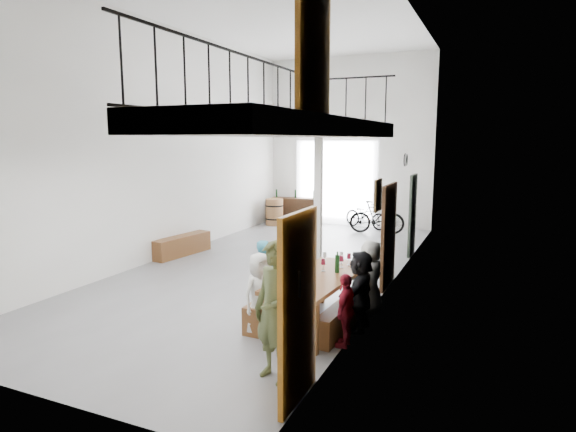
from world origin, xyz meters
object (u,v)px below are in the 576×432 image
at_px(side_bench, 182,245).
at_px(bench_inner, 279,304).
at_px(bicycle_near, 366,215).
at_px(serving_counter, 295,210).
at_px(tasting_table, 319,281).
at_px(host_standing, 275,311).
at_px(oak_barrel, 274,212).

bearing_deg(side_bench, bench_inner, -35.81).
xyz_separation_m(bench_inner, bicycle_near, (-0.73, 8.29, 0.21)).
xyz_separation_m(serving_counter, bicycle_near, (2.49, -0.06, -0.01)).
bearing_deg(serving_counter, side_bench, -105.53).
xyz_separation_m(tasting_table, bicycle_near, (-1.43, 8.36, -0.28)).
bearing_deg(side_bench, host_standing, -44.81).
distance_m(side_bench, serving_counter, 5.54).
bearing_deg(tasting_table, host_standing, -82.28).
bearing_deg(bench_inner, host_standing, -64.45).
distance_m(tasting_table, serving_counter, 9.29).
xyz_separation_m(bench_inner, host_standing, (0.81, -1.88, 0.63)).
height_order(side_bench, host_standing, host_standing).
distance_m(bench_inner, host_standing, 2.14).
distance_m(tasting_table, bicycle_near, 8.49).
bearing_deg(bench_inner, oak_barrel, 118.08).
bearing_deg(bench_inner, serving_counter, 113.45).
bearing_deg(oak_barrel, host_standing, -64.78).
distance_m(host_standing, bicycle_near, 10.29).
bearing_deg(host_standing, oak_barrel, 135.25).
distance_m(oak_barrel, host_standing, 10.53).
bearing_deg(tasting_table, bench_inner, 178.47).
height_order(bench_inner, host_standing, host_standing).
bearing_deg(bench_inner, side_bench, 146.56).
bearing_deg(host_standing, side_bench, 155.21).
bearing_deg(serving_counter, host_standing, -76.26).
relative_size(bench_inner, bicycle_near, 1.15).
height_order(tasting_table, host_standing, host_standing).
height_order(bench_inner, oak_barrel, oak_barrel).
relative_size(side_bench, host_standing, 1.02).
bearing_deg(oak_barrel, bicycle_near, 12.47).
relative_size(serving_counter, bicycle_near, 1.01).
relative_size(oak_barrel, serving_counter, 0.54).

